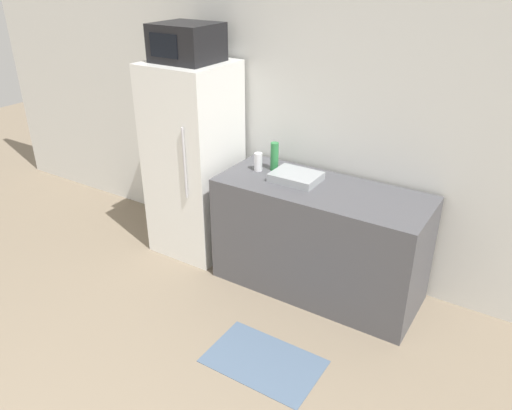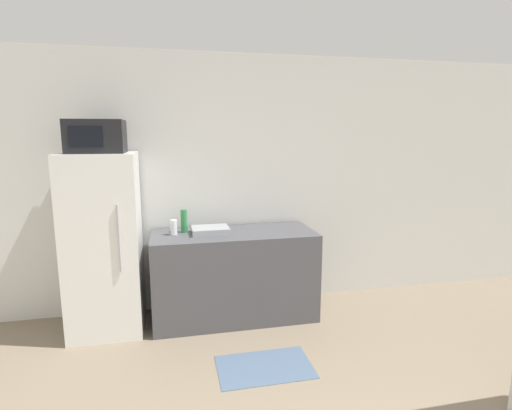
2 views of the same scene
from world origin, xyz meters
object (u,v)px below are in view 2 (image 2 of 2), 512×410
Objects in this scene: microwave at (96,136)px; refrigerator at (104,244)px; bottle_tall at (184,221)px; bottle_short at (174,227)px.

refrigerator is at bearing 73.63° from microwave.
bottle_tall is 0.13m from bottle_short.
refrigerator is 0.64m from bottle_short.
refrigerator is at bearing -171.86° from bottle_tall.
bottle_short is at bearing 2.30° from microwave.
microwave is at bearing -171.77° from bottle_tall.
refrigerator is 0.96m from microwave.
refrigerator is at bearing -177.81° from bottle_short.
microwave is 1.09m from bottle_tall.
refrigerator reaches higher than bottle_short.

